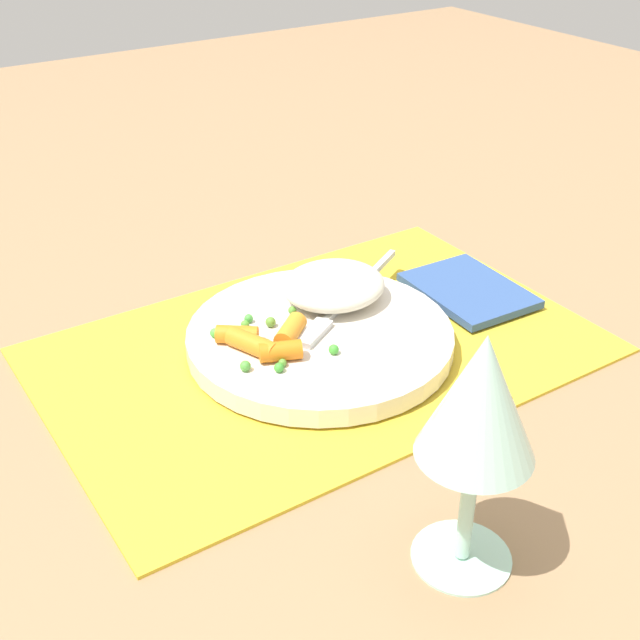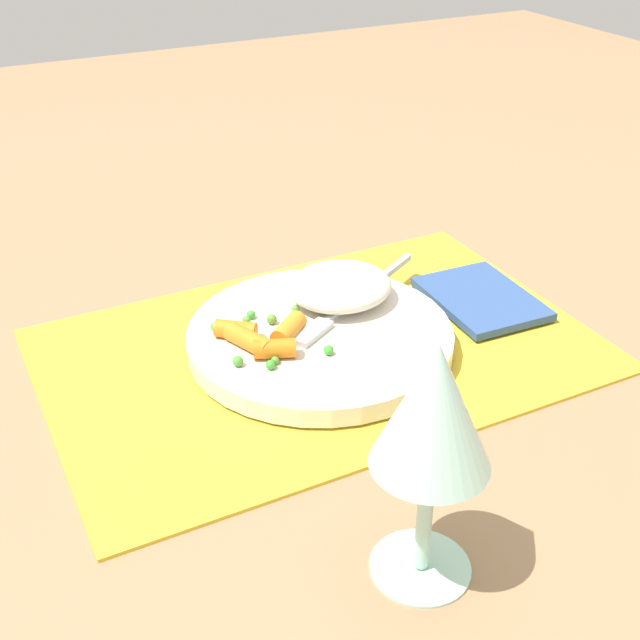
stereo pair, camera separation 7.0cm
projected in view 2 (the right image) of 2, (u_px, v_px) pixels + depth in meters
name	position (u px, v px, depth m)	size (l,w,h in m)	color
ground_plane	(320.00, 352.00, 0.76)	(2.40, 2.40, 0.00)	#997551
placemat	(320.00, 349.00, 0.75)	(0.49, 0.32, 0.01)	gold
plate	(320.00, 338.00, 0.75)	(0.24, 0.24, 0.02)	silver
rice_mound	(340.00, 286.00, 0.78)	(0.10, 0.09, 0.03)	beige
carrot_portion	(263.00, 338.00, 0.72)	(0.08, 0.08, 0.02)	orange
pea_scatter	(265.00, 337.00, 0.73)	(0.09, 0.09, 0.01)	green
fork	(347.00, 306.00, 0.78)	(0.18, 0.11, 0.01)	silver
wine_glass	(433.00, 415.00, 0.47)	(0.07, 0.07, 0.17)	#B2E0CC
napkin	(482.00, 299.00, 0.82)	(0.09, 0.12, 0.01)	#33518C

